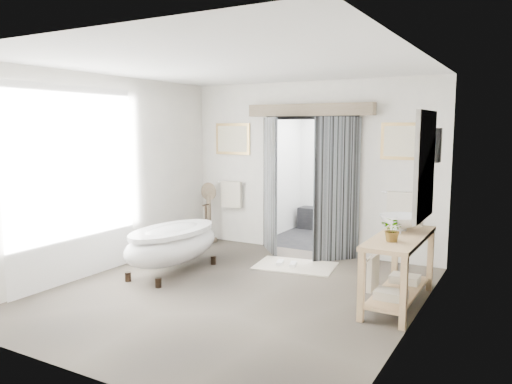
% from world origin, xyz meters
% --- Properties ---
extents(ground_plane, '(5.00, 5.00, 0.00)m').
position_xyz_m(ground_plane, '(0.00, 0.00, 0.00)').
color(ground_plane, brown).
extents(room_shell, '(4.52, 5.02, 2.91)m').
position_xyz_m(room_shell, '(-0.04, -0.11, 1.86)').
color(room_shell, silver).
rests_on(room_shell, ground_plane).
extents(shower_room, '(2.22, 2.01, 2.51)m').
position_xyz_m(shower_room, '(0.00, 3.99, 0.91)').
color(shower_room, black).
rests_on(shower_room, ground_plane).
extents(back_wall_dressing, '(3.82, 0.71, 2.52)m').
position_xyz_m(back_wall_dressing, '(0.00, 2.32, 1.56)').
color(back_wall_dressing, black).
rests_on(back_wall_dressing, ground_plane).
extents(clawfoot_tub, '(0.83, 1.85, 0.90)m').
position_xyz_m(clawfoot_tub, '(-1.25, 0.32, 0.44)').
color(clawfoot_tub, black).
rests_on(clawfoot_tub, ground_plane).
extents(vanity, '(0.57, 1.60, 0.85)m').
position_xyz_m(vanity, '(1.95, 0.59, 0.51)').
color(vanity, tan).
rests_on(vanity, ground_plane).
extents(pedestal_mirror, '(0.33, 0.21, 1.12)m').
position_xyz_m(pedestal_mirror, '(-1.90, 2.19, 0.48)').
color(pedestal_mirror, '#685B4B').
rests_on(pedestal_mirror, ground_plane).
extents(rug, '(1.31, 0.98, 0.01)m').
position_xyz_m(rug, '(0.18, 1.51, 0.01)').
color(rug, silver).
rests_on(rug, ground_plane).
extents(slippers, '(0.39, 0.26, 0.05)m').
position_xyz_m(slippers, '(0.05, 1.47, 0.04)').
color(slippers, white).
rests_on(slippers, rug).
extents(basin, '(0.73, 0.73, 0.19)m').
position_xyz_m(basin, '(1.92, 0.92, 0.95)').
color(basin, white).
rests_on(basin, vanity).
extents(plant, '(0.31, 0.29, 0.28)m').
position_xyz_m(plant, '(1.98, 0.24, 0.99)').
color(plant, gray).
rests_on(plant, vanity).
extents(soap_bottle_a, '(0.12, 0.13, 0.21)m').
position_xyz_m(soap_bottle_a, '(1.90, 0.68, 0.95)').
color(soap_bottle_a, gray).
rests_on(soap_bottle_a, vanity).
extents(soap_bottle_b, '(0.17, 0.17, 0.19)m').
position_xyz_m(soap_bottle_b, '(1.95, 1.30, 0.94)').
color(soap_bottle_b, gray).
rests_on(soap_bottle_b, vanity).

